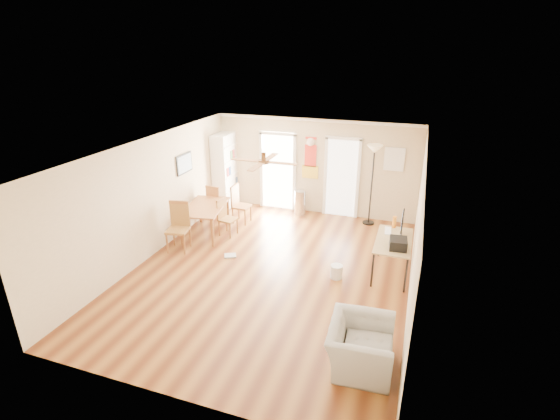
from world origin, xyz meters
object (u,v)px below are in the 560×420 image
at_px(dining_table, 206,220).
at_px(dining_chair_right_b, 228,217).
at_px(printer, 398,244).
at_px(computer_desk, 392,256).
at_px(dining_chair_near, 178,228).
at_px(dining_chair_far, 217,202).
at_px(wastebasket_a, 336,272).
at_px(bookshelf, 226,170).
at_px(trash_can, 300,202).
at_px(dining_chair_right_a, 242,204).
at_px(torchiere_lamp, 372,186).
at_px(armchair, 360,346).

bearing_deg(dining_table, dining_chair_right_b, 10.76).
distance_m(dining_chair_right_b, printer, 4.17).
distance_m(computer_desk, printer, 0.59).
distance_m(dining_chair_right_b, computer_desk, 3.99).
distance_m(dining_chair_near, printer, 4.78).
bearing_deg(dining_chair_far, wastebasket_a, 159.74).
bearing_deg(bookshelf, trash_can, 6.03).
height_order(dining_chair_right_a, printer, dining_chair_right_a).
bearing_deg(computer_desk, dining_chair_near, -173.63).
bearing_deg(trash_can, bookshelf, -179.54).
xyz_separation_m(dining_chair_right_b, torchiere_lamp, (3.18, 1.83, 0.59)).
bearing_deg(bookshelf, dining_chair_far, -72.01).
bearing_deg(printer, dining_chair_right_a, 151.54).
bearing_deg(dining_table, torchiere_lamp, 27.36).
relative_size(dining_chair_far, computer_desk, 0.70).
bearing_deg(printer, torchiere_lamp, 102.40).
relative_size(dining_chair_near, wastebasket_a, 3.95).
relative_size(dining_chair_near, computer_desk, 0.80).
bearing_deg(wastebasket_a, bookshelf, 142.37).
xyz_separation_m(dining_chair_right_a, wastebasket_a, (2.94, -1.96, -0.36)).
xyz_separation_m(bookshelf, dining_chair_far, (0.23, -1.04, -0.57)).
xyz_separation_m(trash_can, computer_desk, (2.67, -2.43, 0.03)).
distance_m(torchiere_lamp, armchair, 5.34).
distance_m(bookshelf, dining_chair_far, 1.21).
bearing_deg(computer_desk, trash_can, 137.70).
distance_m(dining_chair_right_b, wastebasket_a, 3.17).
distance_m(dining_table, printer, 4.70).
height_order(dining_chair_far, wastebasket_a, dining_chair_far).
bearing_deg(printer, dining_chair_far, 155.00).
distance_m(dining_chair_right_b, torchiere_lamp, 3.71).
relative_size(dining_chair_right_b, armchair, 0.88).
relative_size(bookshelf, dining_table, 1.45).
bearing_deg(wastebasket_a, trash_can, 118.91).
height_order(dining_chair_right_a, computer_desk, dining_chair_right_a).
height_order(dining_chair_right_b, dining_chair_near, dining_chair_near).
relative_size(dining_chair_right_b, torchiere_lamp, 0.44).
bearing_deg(dining_chair_near, computer_desk, -4.82).
relative_size(computer_desk, wastebasket_a, 4.96).
height_order(dining_chair_right_b, torchiere_lamp, torchiere_lamp).
bearing_deg(wastebasket_a, dining_chair_near, 179.31).
height_order(dining_chair_near, computer_desk, dining_chair_near).
relative_size(torchiere_lamp, computer_desk, 1.50).
height_order(bookshelf, printer, bookshelf).
distance_m(trash_can, armchair, 5.83).
bearing_deg(dining_chair_right_b, dining_chair_right_a, 8.64).
relative_size(dining_table, trash_can, 2.13).
bearing_deg(armchair, dining_table, 49.15).
bearing_deg(armchair, dining_chair_near, 59.27).
bearing_deg(computer_desk, torchiere_lamp, 107.82).
distance_m(bookshelf, dining_table, 2.09).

